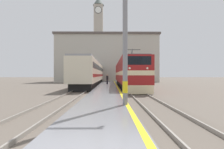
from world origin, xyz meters
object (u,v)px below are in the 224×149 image
locomotive_train (128,74)px  clock_tower (99,37)px  passenger_train (96,73)px  catenary_mast (126,19)px  person_on_platform (107,79)px

locomotive_train → clock_tower: 36.82m
passenger_train → clock_tower: bearing=92.3°
locomotive_train → catenary_mast: catenary_mast is taller
clock_tower → person_on_platform: bearing=-83.4°
passenger_train → clock_tower: (-0.82, 20.22, 12.64)m
passenger_train → catenary_mast: (4.08, -30.23, 2.55)m
person_on_platform → locomotive_train: bearing=-45.7°
catenary_mast → clock_tower: size_ratio=0.31×
catenary_mast → clock_tower: bearing=95.5°
person_on_platform → clock_tower: bearing=96.6°
locomotive_train → catenary_mast: size_ratio=2.24×
locomotive_train → passenger_train: size_ratio=0.46×
person_on_platform → clock_tower: (-3.56, 30.75, 13.64)m
catenary_mast → clock_tower: 51.69m
passenger_train → person_on_platform: passenger_train is taller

